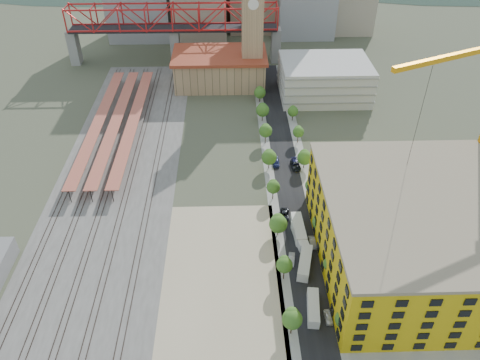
{
  "coord_description": "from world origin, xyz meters",
  "views": [
    {
      "loc": [
        -1.88,
        -99.06,
        84.96
      ],
      "look_at": [
        0.98,
        0.93,
        10.0
      ],
      "focal_mm": 35.0,
      "sensor_mm": 36.0,
      "label": 1
    }
  ],
  "objects_px": {
    "site_trailer_c": "(300,236)",
    "site_trailer_a": "(313,308)",
    "clock_tower": "(253,15)",
    "site_trailer_b": "(305,263)",
    "construction_building": "(417,232)",
    "site_trailer_d": "(298,229)"
  },
  "relations": [
    {
      "from": "site_trailer_c",
      "to": "site_trailer_a",
      "type": "bearing_deg",
      "value": -97.27
    },
    {
      "from": "clock_tower",
      "to": "site_trailer_b",
      "type": "xyz_separation_m",
      "value": [
        8.0,
        -101.4,
        -27.31
      ]
    },
    {
      "from": "site_trailer_c",
      "to": "construction_building",
      "type": "bearing_deg",
      "value": -24.5
    },
    {
      "from": "site_trailer_b",
      "to": "site_trailer_c",
      "type": "height_order",
      "value": "site_trailer_b"
    },
    {
      "from": "clock_tower",
      "to": "construction_building",
      "type": "xyz_separation_m",
      "value": [
        34.0,
        -99.99,
        -19.29
      ]
    },
    {
      "from": "construction_building",
      "to": "site_trailer_c",
      "type": "height_order",
      "value": "construction_building"
    },
    {
      "from": "clock_tower",
      "to": "site_trailer_a",
      "type": "distance_m",
      "value": 118.03
    },
    {
      "from": "clock_tower",
      "to": "site_trailer_d",
      "type": "height_order",
      "value": "clock_tower"
    },
    {
      "from": "site_trailer_d",
      "to": "construction_building",
      "type": "bearing_deg",
      "value": -23.84
    },
    {
      "from": "clock_tower",
      "to": "construction_building",
      "type": "height_order",
      "value": "clock_tower"
    },
    {
      "from": "site_trailer_c",
      "to": "site_trailer_b",
      "type": "bearing_deg",
      "value": -97.27
    },
    {
      "from": "site_trailer_a",
      "to": "clock_tower",
      "type": "bearing_deg",
      "value": 100.94
    },
    {
      "from": "site_trailer_b",
      "to": "site_trailer_c",
      "type": "bearing_deg",
      "value": 104.24
    },
    {
      "from": "construction_building",
      "to": "site_trailer_d",
      "type": "relative_size",
      "value": 4.86
    },
    {
      "from": "clock_tower",
      "to": "site_trailer_a",
      "type": "relative_size",
      "value": 5.6
    },
    {
      "from": "site_trailer_b",
      "to": "site_trailer_c",
      "type": "relative_size",
      "value": 1.1
    },
    {
      "from": "clock_tower",
      "to": "site_trailer_b",
      "type": "bearing_deg",
      "value": -85.49
    },
    {
      "from": "clock_tower",
      "to": "site_trailer_b",
      "type": "distance_m",
      "value": 105.32
    },
    {
      "from": "construction_building",
      "to": "site_trailer_b",
      "type": "bearing_deg",
      "value": -176.91
    },
    {
      "from": "site_trailer_a",
      "to": "site_trailer_b",
      "type": "distance_m",
      "value": 13.12
    },
    {
      "from": "site_trailer_b",
      "to": "site_trailer_a",
      "type": "bearing_deg",
      "value": -75.76
    },
    {
      "from": "site_trailer_a",
      "to": "site_trailer_b",
      "type": "bearing_deg",
      "value": 96.94
    }
  ]
}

